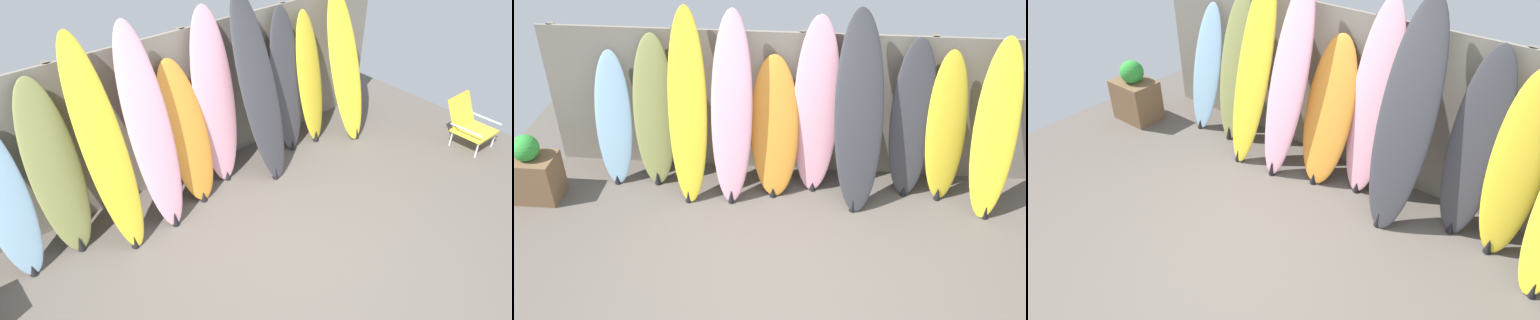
% 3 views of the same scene
% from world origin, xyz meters
% --- Properties ---
extents(ground, '(7.68, 7.68, 0.00)m').
position_xyz_m(ground, '(0.00, 0.00, 0.00)').
color(ground, '#5B544C').
extents(fence_back, '(6.08, 0.11, 1.80)m').
position_xyz_m(fence_back, '(-0.00, 2.01, 0.90)').
color(fence_back, gray).
rests_on(fence_back, ground).
extents(surfboard_skyblue_0, '(0.46, 0.52, 1.57)m').
position_xyz_m(surfboard_skyblue_0, '(-2.18, 1.68, 0.77)').
color(surfboard_skyblue_0, '#8CB7D6').
rests_on(surfboard_skyblue_0, ground).
extents(surfboard_olive_1, '(0.51, 0.49, 1.79)m').
position_xyz_m(surfboard_olive_1, '(-1.69, 1.70, 0.88)').
color(surfboard_olive_1, olive).
rests_on(surfboard_olive_1, ground).
extents(surfboard_yellow_2, '(0.50, 0.83, 2.13)m').
position_xyz_m(surfboard_yellow_2, '(-1.25, 1.53, 1.05)').
color(surfboard_yellow_2, yellow).
rests_on(surfboard_yellow_2, ground).
extents(surfboard_pink_3, '(0.47, 0.72, 2.12)m').
position_xyz_m(surfboard_pink_3, '(-0.75, 1.52, 1.05)').
color(surfboard_pink_3, pink).
rests_on(surfboard_pink_3, ground).
extents(surfboard_orange_4, '(0.61, 0.65, 1.60)m').
position_xyz_m(surfboard_orange_4, '(-0.28, 1.62, 0.79)').
color(surfboard_orange_4, orange).
rests_on(surfboard_orange_4, ground).
extents(surfboard_pink_5, '(0.54, 0.48, 2.05)m').
position_xyz_m(surfboard_pink_5, '(0.18, 1.72, 1.02)').
color(surfboard_pink_5, pink).
rests_on(surfboard_pink_5, ground).
extents(surfboard_charcoal_6, '(0.62, 0.82, 2.17)m').
position_xyz_m(surfboard_charcoal_6, '(0.65, 1.50, 1.07)').
color(surfboard_charcoal_6, '#38383D').
rests_on(surfboard_charcoal_6, ground).
extents(surfboard_charcoal_7, '(0.50, 0.42, 1.85)m').
position_xyz_m(surfboard_charcoal_7, '(1.26, 1.70, 0.91)').
color(surfboard_charcoal_7, '#38383D').
rests_on(surfboard_charcoal_7, ground).
extents(surfboard_yellow_8, '(0.51, 0.51, 1.73)m').
position_xyz_m(surfboard_yellow_8, '(1.64, 1.67, 0.86)').
color(surfboard_yellow_8, yellow).
rests_on(surfboard_yellow_8, ground).
extents(surfboard_yellow_9, '(0.56, 0.82, 1.91)m').
position_xyz_m(surfboard_yellow_9, '(2.13, 1.50, 0.94)').
color(surfboard_yellow_9, yellow).
rests_on(surfboard_yellow_9, ground).
extents(beach_chair, '(0.50, 0.57, 0.64)m').
position_xyz_m(beach_chair, '(3.16, 0.17, 0.32)').
color(beach_chair, silver).
rests_on(beach_chair, ground).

